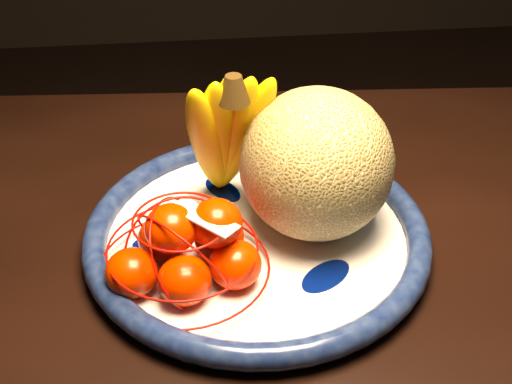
{
  "coord_description": "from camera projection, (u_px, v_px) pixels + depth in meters",
  "views": [
    {
      "loc": [
        -0.36,
        -0.65,
        1.28
      ],
      "look_at": [
        -0.29,
        -0.01,
        0.82
      ],
      "focal_mm": 50.0,
      "sensor_mm": 36.0,
      "label": 1
    }
  ],
  "objects": [
    {
      "name": "price_tag",
      "position": [
        204.0,
        217.0,
        0.72
      ],
      "size": [
        0.07,
        0.07,
        0.01
      ],
      "primitive_type": "cube",
      "rotation": [
        -0.14,
        0.1,
        -0.69
      ],
      "color": "white",
      "rests_on": "mandarin_bag"
    },
    {
      "name": "dining_table",
      "position": [
        440.0,
        332.0,
        0.83
      ],
      "size": [
        1.55,
        1.0,
        0.75
      ],
      "rotation": [
        0.0,
        0.0,
        -0.07
      ],
      "color": "black",
      "rests_on": "ground"
    },
    {
      "name": "banana_bunch",
      "position": [
        226.0,
        131.0,
        0.81
      ],
      "size": [
        0.13,
        0.13,
        0.21
      ],
      "rotation": [
        0.0,
        0.0,
        0.2
      ],
      "color": "#E4BA00",
      "rests_on": "fruit_bowl"
    },
    {
      "name": "cantaloupe",
      "position": [
        316.0,
        164.0,
        0.79
      ],
      "size": [
        0.17,
        0.17,
        0.17
      ],
      "primitive_type": "sphere",
      "color": "olive",
      "rests_on": "fruit_bowl"
    },
    {
      "name": "mandarin_bag",
      "position": [
        188.0,
        250.0,
        0.75
      ],
      "size": [
        0.21,
        0.21,
        0.12
      ],
      "rotation": [
        0.0,
        0.0,
        -0.13
      ],
      "color": "#FF2800",
      "rests_on": "fruit_bowl"
    },
    {
      "name": "fruit_bowl",
      "position": [
        257.0,
        235.0,
        0.82
      ],
      "size": [
        0.4,
        0.4,
        0.03
      ],
      "rotation": [
        0.0,
        0.0,
        0.05
      ],
      "color": "white",
      "rests_on": "dining_table"
    }
  ]
}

